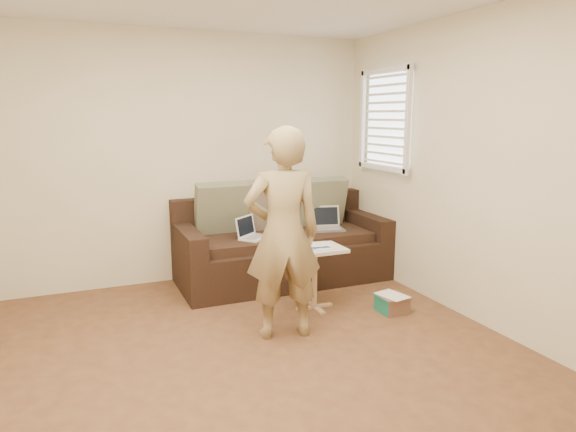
# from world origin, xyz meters

# --- Properties ---
(floor) EXTENTS (4.50, 4.50, 0.00)m
(floor) POSITION_xyz_m (0.00, 0.00, 0.00)
(floor) COLOR #52311E
(floor) RESTS_ON ground
(wall_back) EXTENTS (4.00, 0.00, 4.00)m
(wall_back) POSITION_xyz_m (0.00, 2.25, 1.30)
(wall_back) COLOR beige
(wall_back) RESTS_ON ground
(wall_front) EXTENTS (4.00, 0.00, 4.00)m
(wall_front) POSITION_xyz_m (0.00, -2.25, 1.30)
(wall_front) COLOR beige
(wall_front) RESTS_ON ground
(wall_right) EXTENTS (0.00, 4.50, 4.50)m
(wall_right) POSITION_xyz_m (2.00, 0.00, 1.30)
(wall_right) COLOR beige
(wall_right) RESTS_ON ground
(window_blinds) EXTENTS (0.12, 0.88, 1.08)m
(window_blinds) POSITION_xyz_m (1.95, 1.50, 1.70)
(window_blinds) COLOR white
(window_blinds) RESTS_ON wall_right
(sofa) EXTENTS (2.20, 0.95, 0.85)m
(sofa) POSITION_xyz_m (0.90, 1.77, 0.42)
(sofa) COLOR black
(sofa) RESTS_ON ground
(pillow_left) EXTENTS (0.55, 0.29, 0.57)m
(pillow_left) POSITION_xyz_m (0.30, 2.00, 0.79)
(pillow_left) COLOR #646B4F
(pillow_left) RESTS_ON sofa
(pillow_mid) EXTENTS (0.55, 0.27, 0.57)m
(pillow_mid) POSITION_xyz_m (0.85, 1.99, 0.79)
(pillow_mid) COLOR brown
(pillow_mid) RESTS_ON sofa
(pillow_right) EXTENTS (0.55, 0.28, 0.57)m
(pillow_right) POSITION_xyz_m (1.45, 1.97, 0.79)
(pillow_right) COLOR #646B4F
(pillow_right) RESTS_ON sofa
(laptop_silver) EXTENTS (0.40, 0.32, 0.23)m
(laptop_silver) POSITION_xyz_m (1.41, 1.73, 0.52)
(laptop_silver) COLOR #B7BABC
(laptop_silver) RESTS_ON sofa
(laptop_white) EXTENTS (0.38, 0.37, 0.23)m
(laptop_white) POSITION_xyz_m (0.55, 1.66, 0.52)
(laptop_white) COLOR white
(laptop_white) RESTS_ON sofa
(person) EXTENTS (0.67, 0.51, 1.68)m
(person) POSITION_xyz_m (0.37, 0.48, 0.84)
(person) COLOR #9C9255
(person) RESTS_ON ground
(side_table) EXTENTS (0.52, 0.36, 0.57)m
(side_table) POSITION_xyz_m (0.85, 0.91, 0.29)
(side_table) COLOR silver
(side_table) RESTS_ON ground
(drinking_glass) EXTENTS (0.07, 0.07, 0.12)m
(drinking_glass) POSITION_xyz_m (0.67, 1.02, 0.63)
(drinking_glass) COLOR silver
(drinking_glass) RESTS_ON side_table
(scissors) EXTENTS (0.18, 0.10, 0.02)m
(scissors) POSITION_xyz_m (0.89, 0.87, 0.58)
(scissors) COLOR silver
(scissors) RESTS_ON side_table
(paper_on_table) EXTENTS (0.25, 0.33, 0.00)m
(paper_on_table) POSITION_xyz_m (0.94, 0.95, 0.58)
(paper_on_table) COLOR white
(paper_on_table) RESTS_ON side_table
(striped_box) EXTENTS (0.25, 0.25, 0.16)m
(striped_box) POSITION_xyz_m (1.46, 0.55, 0.08)
(striped_box) COLOR red
(striped_box) RESTS_ON ground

